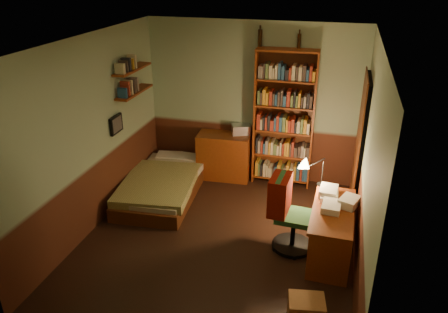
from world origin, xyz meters
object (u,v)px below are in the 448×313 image
(dresser, at_px, (224,156))
(mini_stereo, at_px, (241,129))
(bookshelf, at_px, (284,120))
(desk_lamp, at_px, (323,166))
(office_chair, at_px, (294,215))
(bed, at_px, (163,178))
(cardboard_box_a, at_px, (306,310))
(desk, at_px, (331,232))

(dresser, relative_size, mini_stereo, 2.98)
(bookshelf, bearing_deg, dresser, -177.71)
(dresser, height_order, mini_stereo, mini_stereo)
(desk_lamp, bearing_deg, office_chair, -98.82)
(bed, bearing_deg, cardboard_box_a, -44.89)
(bookshelf, height_order, office_chair, bookshelf)
(dresser, height_order, bookshelf, bookshelf)
(mini_stereo, height_order, desk_lamp, desk_lamp)
(desk, distance_m, office_chair, 0.49)
(bed, height_order, office_chair, office_chair)
(desk, relative_size, cardboard_box_a, 3.28)
(mini_stereo, relative_size, bookshelf, 0.13)
(desk_lamp, distance_m, office_chair, 0.80)
(cardboard_box_a, bearing_deg, bed, 139.42)
(mini_stereo, relative_size, cardboard_box_a, 0.80)
(dresser, bearing_deg, bed, -136.49)
(cardboard_box_a, bearing_deg, mini_stereo, 115.06)
(bookshelf, relative_size, cardboard_box_a, 6.02)
(bed, relative_size, desk_lamp, 3.40)
(desk_lamp, bearing_deg, bed, -170.64)
(mini_stereo, bearing_deg, dresser, -175.25)
(bed, xyz_separation_m, desk, (2.63, -0.87, 0.04))
(bookshelf, xyz_separation_m, desk_lamp, (0.71, -1.19, -0.18))
(desk, distance_m, desk_lamp, 0.87)
(desk_lamp, height_order, cardboard_box_a, desk_lamp)
(desk_lamp, bearing_deg, desk, -56.99)
(bed, distance_m, desk, 2.77)
(bed, xyz_separation_m, office_chair, (2.16, -0.88, 0.21))
(office_chair, bearing_deg, bed, 161.63)
(bed, distance_m, cardboard_box_a, 3.24)
(mini_stereo, relative_size, desk, 0.24)
(bookshelf, xyz_separation_m, office_chair, (0.43, -1.80, -0.62))
(mini_stereo, height_order, bookshelf, bookshelf)
(office_chair, bearing_deg, desk_lamp, 69.20)
(desk, distance_m, cardboard_box_a, 1.26)
(desk, bearing_deg, mini_stereo, 132.50)
(cardboard_box_a, bearing_deg, bookshelf, 103.54)
(office_chair, relative_size, cardboard_box_a, 2.68)
(bookshelf, bearing_deg, desk, -66.18)
(dresser, distance_m, bookshelf, 1.20)
(bed, xyz_separation_m, cardboard_box_a, (2.46, -2.11, -0.14))
(mini_stereo, bearing_deg, desk, -70.13)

